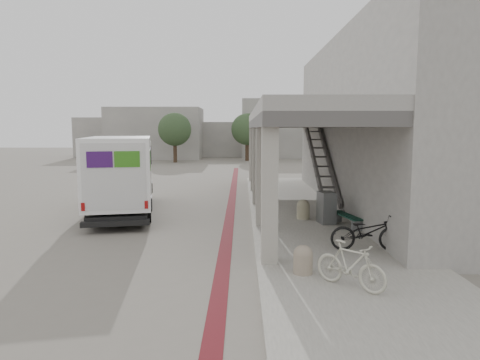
{
  "coord_description": "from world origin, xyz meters",
  "views": [
    {
      "loc": [
        1.44,
        -13.39,
        3.3
      ],
      "look_at": [
        1.39,
        0.6,
        1.6
      ],
      "focal_mm": 32.0,
      "sensor_mm": 36.0,
      "label": 1
    }
  ],
  "objects_px": {
    "utility_cabinet": "(326,208)",
    "bicycle_black": "(367,232)",
    "bench": "(346,218)",
    "fedex_truck": "(122,173)",
    "bicycle_cream": "(350,265)"
  },
  "relations": [
    {
      "from": "fedex_truck",
      "to": "utility_cabinet",
      "type": "relative_size",
      "value": 6.83
    },
    {
      "from": "fedex_truck",
      "to": "bench",
      "type": "height_order",
      "value": "fedex_truck"
    },
    {
      "from": "bicycle_cream",
      "to": "fedex_truck",
      "type": "bearing_deg",
      "value": 84.41
    },
    {
      "from": "bicycle_black",
      "to": "bicycle_cream",
      "type": "xyz_separation_m",
      "value": [
        -1.1,
        -2.64,
        -0.02
      ]
    },
    {
      "from": "fedex_truck",
      "to": "utility_cabinet",
      "type": "height_order",
      "value": "fedex_truck"
    },
    {
      "from": "utility_cabinet",
      "to": "bicycle_black",
      "type": "bearing_deg",
      "value": -93.84
    },
    {
      "from": "utility_cabinet",
      "to": "bicycle_black",
      "type": "distance_m",
      "value": 3.28
    },
    {
      "from": "utility_cabinet",
      "to": "bicycle_cream",
      "type": "height_order",
      "value": "utility_cabinet"
    },
    {
      "from": "fedex_truck",
      "to": "bicycle_cream",
      "type": "relative_size",
      "value": 4.63
    },
    {
      "from": "bicycle_black",
      "to": "bicycle_cream",
      "type": "bearing_deg",
      "value": 159.53
    },
    {
      "from": "bench",
      "to": "bicycle_black",
      "type": "relative_size",
      "value": 0.88
    },
    {
      "from": "fedex_truck",
      "to": "bicycle_cream",
      "type": "distance_m",
      "value": 10.7
    },
    {
      "from": "bench",
      "to": "utility_cabinet",
      "type": "distance_m",
      "value": 0.78
    },
    {
      "from": "utility_cabinet",
      "to": "bicycle_cream",
      "type": "xyz_separation_m",
      "value": [
        -0.68,
        -5.9,
        -0.06
      ]
    },
    {
      "from": "bench",
      "to": "bicycle_cream",
      "type": "height_order",
      "value": "bicycle_cream"
    }
  ]
}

